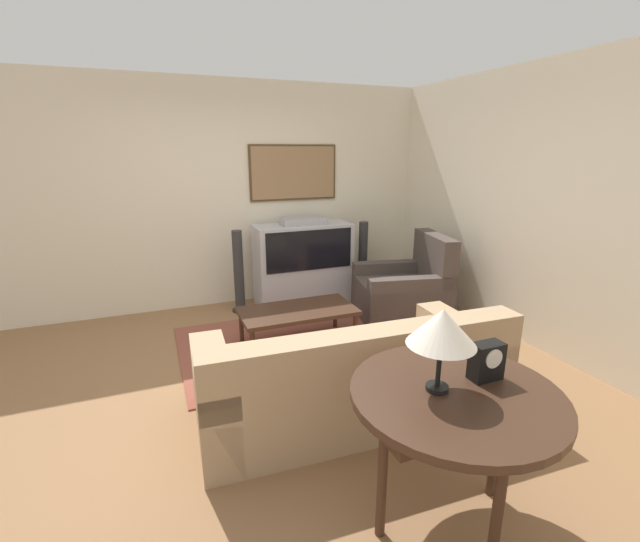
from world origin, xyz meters
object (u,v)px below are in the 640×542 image
object	(u,v)px
table_lamp	(442,328)
speaker_tower_left	(239,274)
couch	(351,378)
tv	(303,263)
coffee_table	(298,313)
mantel_clock	(487,361)
speaker_tower_right	(363,261)
console_table	(456,404)
armchair	(405,292)

from	to	relation	value
table_lamp	speaker_tower_left	xyz separation A→B (m)	(-0.29, 3.41, -0.63)
couch	speaker_tower_left	world-z (taller)	speaker_tower_left
tv	coffee_table	size ratio (longest dim) A/B	1.06
tv	mantel_clock	world-z (taller)	tv
tv	speaker_tower_left	xyz separation A→B (m)	(-0.83, -0.03, -0.05)
coffee_table	speaker_tower_right	bearing A→B (deg)	41.32
mantel_clock	speaker_tower_right	world-z (taller)	speaker_tower_right
couch	speaker_tower_right	size ratio (longest dim) A/B	2.26
tv	couch	bearing A→B (deg)	-101.48
coffee_table	speaker_tower_right	distance (m)	1.75
speaker_tower_left	speaker_tower_right	world-z (taller)	same
couch	mantel_clock	distance (m)	1.21
mantel_clock	speaker_tower_left	world-z (taller)	speaker_tower_left
tv	speaker_tower_left	world-z (taller)	tv
speaker_tower_right	couch	bearing A→B (deg)	-118.90
speaker_tower_right	mantel_clock	bearing A→B (deg)	-107.46
couch	coffee_table	bearing A→B (deg)	-87.61
table_lamp	speaker_tower_left	size ratio (longest dim) A/B	0.42
tv	console_table	world-z (taller)	tv
tv	table_lamp	size ratio (longest dim) A/B	2.88
table_lamp	console_table	bearing A→B (deg)	-28.96
mantel_clock	console_table	bearing A→B (deg)	-167.93
tv	console_table	bearing A→B (deg)	-97.41
tv	speaker_tower_left	bearing A→B (deg)	-178.02
couch	speaker_tower_right	xyz separation A→B (m)	(1.32, 2.40, 0.19)
coffee_table	mantel_clock	xyz separation A→B (m)	(0.24, -2.26, 0.53)
armchair	coffee_table	distance (m)	1.43
armchair	console_table	distance (m)	2.94
couch	coffee_table	world-z (taller)	couch
couch	table_lamp	bearing A→B (deg)	90.26
tv	couch	world-z (taller)	tv
speaker_tower_left	speaker_tower_right	bearing A→B (deg)	0.00
console_table	speaker_tower_left	distance (m)	3.49
table_lamp	speaker_tower_left	distance (m)	3.48
speaker_tower_left	tv	bearing A→B (deg)	1.98
couch	speaker_tower_right	distance (m)	2.74
coffee_table	table_lamp	xyz separation A→B (m)	(-0.05, -2.26, 0.76)
couch	armchair	xyz separation A→B (m)	(1.41, 1.50, 0.02)
mantel_clock	speaker_tower_left	size ratio (longest dim) A/B	0.20
tv	mantel_clock	size ratio (longest dim) A/B	6.17
table_lamp	speaker_tower_right	xyz separation A→B (m)	(1.37, 3.41, -0.63)
couch	coffee_table	distance (m)	1.24
couch	console_table	size ratio (longest dim) A/B	2.18
coffee_table	speaker_tower_right	xyz separation A→B (m)	(1.31, 1.16, 0.12)
tv	speaker_tower_right	world-z (taller)	tv
armchair	mantel_clock	distance (m)	2.83
table_lamp	speaker_tower_right	world-z (taller)	table_lamp
armchair	console_table	world-z (taller)	armchair
coffee_table	table_lamp	bearing A→B (deg)	-91.31
armchair	mantel_clock	size ratio (longest dim) A/B	5.73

